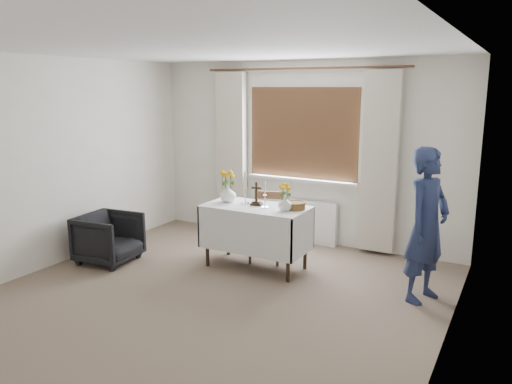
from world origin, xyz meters
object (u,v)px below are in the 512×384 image
wooden_chair (266,227)px  flower_vase_left (228,194)px  wooden_cross (256,194)px  flower_vase_right (285,204)px  altar_table (256,237)px  person (427,225)px  armchair (109,238)px

wooden_chair → flower_vase_left: bearing=-165.2°
wooden_cross → flower_vase_right: size_ratio=1.69×
altar_table → wooden_cross: (-0.01, 0.04, 0.52)m
flower_vase_right → altar_table: bearing=174.4°
altar_table → wooden_cross: wooden_cross is taller
altar_table → flower_vase_left: 0.63m
person → flower_vase_left: 2.35m
armchair → person: 3.74m
person → flower_vase_left: (-2.35, 0.01, 0.08)m
wooden_chair → person: size_ratio=0.55×
flower_vase_left → person: bearing=-0.3°
altar_table → flower_vase_left: size_ratio=6.01×
person → armchair: bearing=121.8°
altar_table → wooden_chair: bearing=90.2°
armchair → wooden_cross: (1.68, 0.75, 0.60)m
altar_table → armchair: bearing=-157.3°
wooden_cross → flower_vase_left: 0.39m
altar_table → flower_vase_left: bearing=176.1°
armchair → person: person is taller
altar_table → flower_vase_left: (-0.41, 0.03, 0.48)m
armchair → flower_vase_right: flower_vase_right is taller
altar_table → wooden_cross: bearing=109.2°
wooden_chair → wooden_cross: wooden_cross is taller
armchair → person: size_ratio=0.43×
altar_table → wooden_chair: 0.28m
wooden_chair → person: 1.99m
altar_table → armchair: altar_table is taller
wooden_chair → flower_vase_right: (0.40, -0.31, 0.41)m
altar_table → person: size_ratio=0.79×
wooden_chair → wooden_cross: size_ratio=3.08×
wooden_cross → altar_table: bearing=-80.9°
wooden_cross → flower_vase_right: bearing=-21.1°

